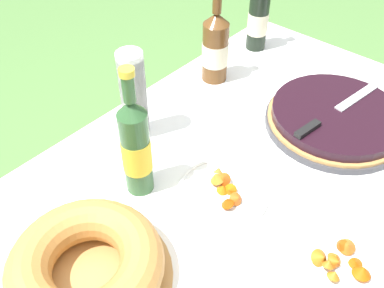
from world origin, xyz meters
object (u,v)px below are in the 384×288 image
Objects in this scene: cider_bottle_green at (136,147)px; snack_plate_near at (222,190)px; cup_stack at (134,96)px; snack_plate_left at (337,260)px; berry_tart at (336,118)px; serving_knife at (332,113)px; cider_bottle_amber at (215,47)px; juice_bottle_red at (258,17)px; bundt_cake at (86,266)px.

cider_bottle_green reaches higher than snack_plate_near.
cup_stack is 0.65m from snack_plate_left.
serving_knife reaches higher than berry_tart.
serving_knife is 0.41m from snack_plate_near.
serving_knife is at bearing -47.42° from cup_stack.
cider_bottle_amber is (0.37, 0.01, -0.02)m from cup_stack.
juice_bottle_red reaches higher than snack_plate_near.
juice_bottle_red is at bearing 28.65° from snack_plate_near.
snack_plate_near is at bearing -55.29° from cider_bottle_green.
serving_knife is 0.50m from juice_bottle_red.
serving_knife is 0.42m from cider_bottle_amber.
cider_bottle_green is 1.12× the size of cider_bottle_amber.
cup_stack reaches higher than snack_plate_near.
snack_plate_near is (0.12, -0.17, -0.13)m from cider_bottle_green.
juice_bottle_red is at bearing 2.23° from cup_stack.
cider_bottle_amber is (-0.04, 0.43, 0.09)m from berry_tart.
cider_bottle_green is 1.49× the size of snack_plate_left.
cider_bottle_green reaches higher than berry_tart.
serving_knife is 0.78m from bundt_cake.
cup_stack is at bearing 48.41° from cider_bottle_green.
cider_bottle_green is at bearing -131.59° from cup_stack.
juice_bottle_red is 0.74m from snack_plate_near.
cup_stack reaches higher than bundt_cake.
berry_tart is 0.81m from bundt_cake.
cup_stack is 0.83× the size of juice_bottle_red.
cider_bottle_green is at bearing 104.58° from snack_plate_left.
snack_plate_near is 0.97× the size of snack_plate_left.
bundt_cake reaches higher than berry_tart.
juice_bottle_red is at bearing 46.03° from snack_plate_left.
cider_bottle_amber is (-0.01, 0.42, 0.05)m from serving_knife.
snack_plate_near is at bearing -93.46° from cup_stack.
snack_plate_left is at bearing -151.82° from berry_tart.
berry_tart is 1.29× the size of cider_bottle_amber.
cider_bottle_amber is at bearing 99.85° from serving_knife.
berry_tart is 0.44m from cider_bottle_amber.
juice_bottle_red is 1.40× the size of snack_plate_near.
cider_bottle_amber is at bearing 95.28° from berry_tart.
snack_plate_left is (-0.01, -0.64, -0.12)m from cup_stack.
snack_plate_near is at bearing 176.84° from serving_knife.
cup_stack reaches higher than berry_tart.
snack_plate_near is (-0.43, 0.09, -0.02)m from berry_tart.
serving_knife is at bearing -119.87° from juice_bottle_red.
bundt_cake is at bearing 170.14° from snack_plate_near.
snack_plate_left is (-0.42, -0.22, -0.02)m from berry_tart.
snack_plate_left is (0.38, -0.37, -0.04)m from bundt_cake.
cider_bottle_green is 0.53m from cider_bottle_amber.
serving_knife is 0.58m from cider_bottle_green.
bundt_cake is 0.48m from cup_stack.
cider_bottle_green reaches higher than bundt_cake.
snack_plate_near is (-0.40, 0.08, -0.05)m from serving_knife.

